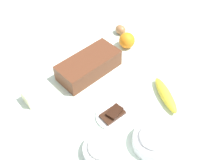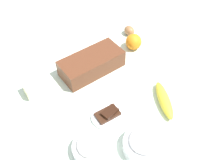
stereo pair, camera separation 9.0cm
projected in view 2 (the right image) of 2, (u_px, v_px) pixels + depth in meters
ground_plane at (112, 88)px, 1.12m from camera, size 2.40×2.40×0.02m
loaf_pan at (92, 63)px, 1.15m from camera, size 0.28×0.14×0.08m
flour_bowl at (91, 147)px, 0.89m from camera, size 0.13×0.13×0.06m
sugar_bowl at (144, 144)px, 0.89m from camera, size 0.15×0.15×0.07m
banana at (164, 100)px, 1.04m from camera, size 0.13×0.19×0.04m
orange_fruit at (134, 42)px, 1.25m from camera, size 0.08×0.08×0.08m
butter_block at (35, 87)px, 1.07m from camera, size 0.09×0.07×0.06m
egg_near_butter at (129, 31)px, 1.34m from camera, size 0.05×0.06×0.05m
chocolate_plate at (108, 115)px, 1.00m from camera, size 0.13×0.13×0.03m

